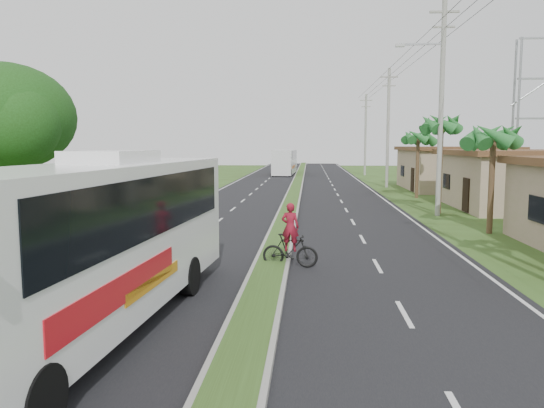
{
  "coord_description": "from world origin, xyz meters",
  "views": [
    {
      "loc": [
        1.23,
        -12.38,
        4.02
      ],
      "look_at": [
        -0.16,
        7.27,
        1.8
      ],
      "focal_mm": 35.0,
      "sensor_mm": 36.0,
      "label": 1
    }
  ],
  "objects": [
    {
      "name": "ground",
      "position": [
        0.0,
        0.0,
        0.0
      ],
      "size": [
        180.0,
        180.0,
        0.0
      ],
      "primitive_type": "plane",
      "color": "#33491B",
      "rests_on": "ground"
    },
    {
      "name": "road_asphalt",
      "position": [
        0.0,
        20.0,
        0.01
      ],
      "size": [
        14.0,
        160.0,
        0.02
      ],
      "primitive_type": "cube",
      "color": "black",
      "rests_on": "ground"
    },
    {
      "name": "median_strip",
      "position": [
        0.0,
        20.0,
        0.1
      ],
      "size": [
        1.2,
        160.0,
        0.18
      ],
      "color": "gray",
      "rests_on": "ground"
    },
    {
      "name": "lane_edge_left",
      "position": [
        -6.7,
        20.0,
        0.0
      ],
      "size": [
        0.12,
        160.0,
        0.01
      ],
      "primitive_type": "cube",
      "color": "silver",
      "rests_on": "ground"
    },
    {
      "name": "lane_edge_right",
      "position": [
        6.7,
        20.0,
        0.0
      ],
      "size": [
        0.12,
        160.0,
        0.01
      ],
      "primitive_type": "cube",
      "color": "silver",
      "rests_on": "ground"
    },
    {
      "name": "shop_mid",
      "position": [
        14.0,
        22.0,
        1.86
      ],
      "size": [
        7.6,
        10.6,
        3.67
      ],
      "color": "#9D8A6A",
      "rests_on": "ground"
    },
    {
      "name": "shop_far",
      "position": [
        14.0,
        36.0,
        1.93
      ],
      "size": [
        8.6,
        11.6,
        3.82
      ],
      "color": "#9D8A6A",
      "rests_on": "ground"
    },
    {
      "name": "palm_verge_b",
      "position": [
        9.4,
        12.0,
        4.36
      ],
      "size": [
        2.4,
        2.4,
        5.05
      ],
      "color": "#473321",
      "rests_on": "ground"
    },
    {
      "name": "palm_verge_c",
      "position": [
        8.8,
        19.0,
        5.12
      ],
      "size": [
        2.4,
        2.4,
        5.85
      ],
      "color": "#473321",
      "rests_on": "ground"
    },
    {
      "name": "palm_verge_d",
      "position": [
        9.3,
        28.0,
        4.55
      ],
      "size": [
        2.4,
        2.4,
        5.25
      ],
      "color": "#473321",
      "rests_on": "ground"
    },
    {
      "name": "shade_tree",
      "position": [
        -12.11,
        10.02,
        5.03
      ],
      "size": [
        6.3,
        6.0,
        7.54
      ],
      "color": "#473321",
      "rests_on": "ground"
    },
    {
      "name": "utility_pole_b",
      "position": [
        8.47,
        18.0,
        6.26
      ],
      "size": [
        3.2,
        0.28,
        12.0
      ],
      "color": "gray",
      "rests_on": "ground"
    },
    {
      "name": "utility_pole_c",
      "position": [
        8.5,
        38.0,
        5.67
      ],
      "size": [
        1.6,
        0.28,
        11.0
      ],
      "color": "gray",
      "rests_on": "ground"
    },
    {
      "name": "utility_pole_d",
      "position": [
        8.5,
        58.0,
        5.42
      ],
      "size": [
        1.6,
        0.28,
        10.5
      ],
      "color": "gray",
      "rests_on": "ground"
    },
    {
      "name": "coach_bus_main",
      "position": [
        -3.3,
        -1.8,
        2.13
      ],
      "size": [
        3.37,
        12.16,
        3.88
      ],
      "rotation": [
        0.0,
        0.0,
        -0.07
      ],
      "color": "white",
      "rests_on": "ground"
    },
    {
      "name": "coach_bus_far",
      "position": [
        -2.04,
        58.41,
        1.86
      ],
      "size": [
        2.89,
        11.36,
        3.29
      ],
      "rotation": [
        0.0,
        0.0,
        -0.04
      ],
      "color": "silver",
      "rests_on": "ground"
    },
    {
      "name": "motorcyclist",
      "position": [
        0.62,
        4.66,
        0.75
      ],
      "size": [
        1.88,
        0.76,
        2.14
      ],
      "rotation": [
        0.0,
        0.0,
        -0.13
      ],
      "color": "black",
      "rests_on": "ground"
    }
  ]
}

